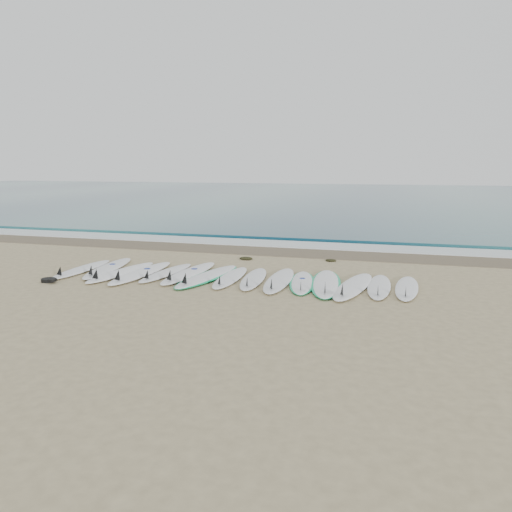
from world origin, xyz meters
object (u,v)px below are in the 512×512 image
(surfboard_7, at_px, (230,277))
(surfboard_14, at_px, (407,288))
(surfboard_0, at_px, (81,269))
(leash_coil, at_px, (49,280))

(surfboard_7, distance_m, surfboard_14, 4.08)
(surfboard_0, xyz_separation_m, surfboard_14, (8.11, 0.27, -0.00))
(surfboard_14, bearing_deg, surfboard_7, -176.22)
(surfboard_7, xyz_separation_m, leash_coil, (-4.01, -1.41, -0.01))
(surfboard_14, bearing_deg, leash_coil, -167.11)
(surfboard_7, distance_m, leash_coil, 4.25)
(surfboard_0, xyz_separation_m, surfboard_7, (4.03, 0.17, -0.00))
(surfboard_0, distance_m, leash_coil, 1.25)
(surfboard_0, relative_size, surfboard_14, 1.06)
(surfboard_0, height_order, surfboard_14, surfboard_0)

